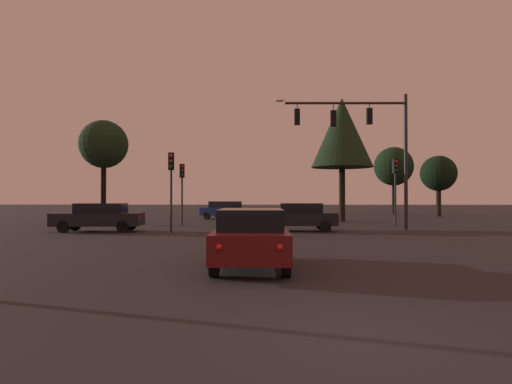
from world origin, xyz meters
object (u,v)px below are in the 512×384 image
at_px(traffic_signal_mast_arm, 365,133).
at_px(car_far_lane, 226,210).
at_px(tree_behind_sign, 438,174).
at_px(traffic_light_corner_left, 171,176).
at_px(tree_left_far, 342,133).
at_px(car_crossing_right, 299,217).
at_px(tree_right_cluster, 394,167).
at_px(tree_center_horizon, 104,145).
at_px(car_nearside_lane, 251,237).
at_px(car_crossing_left, 99,217).
at_px(traffic_light_corner_right, 395,179).
at_px(traffic_light_median, 182,182).

xyz_separation_m(traffic_signal_mast_arm, car_far_lane, (-8.98, 11.72, -4.64)).
bearing_deg(tree_behind_sign, traffic_light_corner_left, -137.19).
distance_m(traffic_signal_mast_arm, tree_left_far, 8.83).
height_order(car_crossing_right, car_far_lane, same).
bearing_deg(tree_right_cluster, traffic_signal_mast_arm, -109.81).
distance_m(car_crossing_right, tree_center_horizon, 15.04).
bearing_deg(tree_left_far, traffic_signal_mast_arm, -91.57).
height_order(traffic_signal_mast_arm, car_nearside_lane, traffic_signal_mast_arm).
relative_size(car_crossing_left, tree_right_cluster, 0.63).
height_order(traffic_light_corner_right, tree_left_far, tree_left_far).
height_order(car_crossing_left, car_crossing_right, same).
relative_size(car_far_lane, tree_right_cluster, 0.62).
bearing_deg(car_crossing_right, car_crossing_left, -176.27).
xyz_separation_m(car_far_lane, tree_left_far, (9.22, -3.00, 6.00)).
xyz_separation_m(traffic_light_corner_left, car_crossing_right, (6.67, 1.41, -2.15)).
distance_m(car_nearside_lane, car_crossing_right, 12.26).
bearing_deg(tree_behind_sign, car_far_lane, -163.09).
bearing_deg(tree_right_cluster, traffic_light_corner_left, -126.18).
height_order(traffic_light_corner_left, tree_behind_sign, tree_behind_sign).
relative_size(traffic_light_corner_right, tree_left_far, 0.45).
relative_size(car_crossing_right, tree_left_far, 0.44).
bearing_deg(car_crossing_left, tree_center_horizon, 109.95).
height_order(car_crossing_left, tree_center_horizon, tree_center_horizon).
relative_size(tree_left_far, tree_right_cluster, 1.26).
distance_m(traffic_light_median, car_nearside_lane, 17.61).
bearing_deg(tree_left_far, tree_center_horizon, -167.83).
bearing_deg(car_crossing_left, traffic_signal_mast_arm, 5.64).
relative_size(car_nearside_lane, tree_center_horizon, 0.58).
bearing_deg(car_nearside_lane, car_crossing_right, 80.29).
bearing_deg(car_nearside_lane, tree_behind_sign, 61.03).
bearing_deg(traffic_signal_mast_arm, car_far_lane, 127.46).
bearing_deg(traffic_light_median, car_crossing_left, -122.52).
relative_size(traffic_signal_mast_arm, traffic_light_median, 1.88).
distance_m(traffic_light_corner_right, car_crossing_right, 8.01).
xyz_separation_m(traffic_signal_mast_arm, tree_right_cluster, (8.59, 23.86, -0.11)).
xyz_separation_m(traffic_light_corner_right, tree_center_horizon, (-19.54, 1.61, 2.44)).
bearing_deg(traffic_light_corner_right, traffic_light_median, 178.24).
relative_size(car_crossing_left, tree_center_horizon, 0.66).
height_order(car_far_lane, tree_center_horizon, tree_center_horizon).
xyz_separation_m(car_nearside_lane, tree_behind_sign, (16.97, 30.66, 3.37)).
xyz_separation_m(traffic_signal_mast_arm, tree_behind_sign, (11.16, 17.85, -1.27)).
distance_m(traffic_light_corner_left, tree_center_horizon, 9.95).
distance_m(traffic_signal_mast_arm, car_far_lane, 15.48).
bearing_deg(traffic_signal_mast_arm, traffic_light_median, 160.82).
relative_size(traffic_light_corner_right, car_crossing_right, 1.02).
height_order(car_nearside_lane, car_crossing_left, same).
xyz_separation_m(car_far_lane, tree_behind_sign, (20.15, 6.12, 3.37)).
distance_m(traffic_light_median, tree_center_horizon, 6.40).
bearing_deg(car_crossing_right, tree_left_far, 67.16).
bearing_deg(tree_right_cluster, car_nearside_lane, -111.45).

